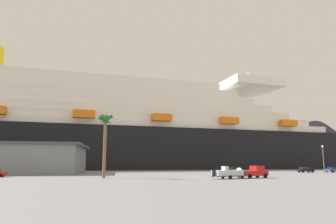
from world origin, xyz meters
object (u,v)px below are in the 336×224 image
(cruise_ship, at_px, (87,132))
(street_lamp, at_px, (323,155))
(parked_car_black_coupe, at_px, (305,170))
(small_boat_on_trailer, at_px, (231,173))
(palm_tree, at_px, (105,128))
(parked_car_green_wagon, at_px, (231,170))
(pickup_truck, at_px, (254,172))
(parked_car_blue_suv, at_px, (333,170))

(cruise_ship, xyz_separation_m, street_lamp, (58.48, -70.28, -11.28))
(parked_car_black_coupe, bearing_deg, small_boat_on_trailer, -142.98)
(palm_tree, bearing_deg, parked_car_green_wagon, 29.27)
(pickup_truck, distance_m, parked_car_black_coupe, 42.15)
(pickup_truck, relative_size, parked_car_green_wagon, 1.31)
(pickup_truck, bearing_deg, parked_car_green_wagon, 72.52)
(parked_car_green_wagon, bearing_deg, parked_car_blue_suv, -0.43)
(palm_tree, height_order, street_lamp, palm_tree)
(pickup_truck, height_order, street_lamp, street_lamp)
(street_lamp, distance_m, parked_car_black_coupe, 13.56)
(small_boat_on_trailer, xyz_separation_m, parked_car_blue_suv, (46.57, 27.67, -0.13))
(street_lamp, height_order, parked_car_green_wagon, street_lamp)
(palm_tree, relative_size, parked_car_blue_suv, 2.65)
(cruise_ship, distance_m, small_boat_on_trailer, 91.19)
(street_lamp, xyz_separation_m, parked_car_green_wagon, (-19.81, 11.79, -3.93))
(pickup_truck, height_order, parked_car_green_wagon, pickup_truck)
(palm_tree, bearing_deg, parked_car_blue_suv, 15.94)
(cruise_ship, distance_m, palm_tree, 78.51)
(pickup_truck, relative_size, street_lamp, 0.82)
(cruise_ship, relative_size, parked_car_green_wagon, 68.20)
(palm_tree, distance_m, street_lamp, 55.59)
(parked_car_green_wagon, height_order, parked_car_black_coupe, same)
(palm_tree, height_order, parked_car_green_wagon, palm_tree)
(cruise_ship, height_order, parked_car_green_wagon, cruise_ship)
(small_boat_on_trailer, xyz_separation_m, palm_tree, (-21.33, 8.27, 8.29))
(cruise_ship, height_order, parked_car_black_coupe, cruise_ship)
(pickup_truck, bearing_deg, palm_tree, 165.48)
(parked_car_blue_suv, bearing_deg, street_lamp, -138.48)
(small_boat_on_trailer, xyz_separation_m, parked_car_black_coupe, (37.68, 28.41, -0.13))
(cruise_ship, relative_size, street_lamp, 42.67)
(parked_car_black_coupe, bearing_deg, parked_car_blue_suv, -4.80)
(pickup_truck, relative_size, parked_car_blue_suv, 1.33)
(street_lamp, xyz_separation_m, parked_car_blue_suv, (13.04, 11.55, -3.93))
(cruise_ship, height_order, small_boat_on_trailer, cruise_ship)
(cruise_ship, distance_m, parked_car_blue_suv, 93.79)
(small_boat_on_trailer, relative_size, parked_car_blue_suv, 1.74)
(parked_car_green_wagon, bearing_deg, small_boat_on_trailer, -116.17)
(palm_tree, height_order, parked_car_black_coupe, palm_tree)
(parked_car_black_coupe, bearing_deg, pickup_truck, -140.07)
(cruise_ship, distance_m, street_lamp, 92.12)
(parked_car_blue_suv, bearing_deg, parked_car_black_coupe, 175.20)
(pickup_truck, xyz_separation_m, parked_car_black_coupe, (32.32, 27.05, -0.21))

